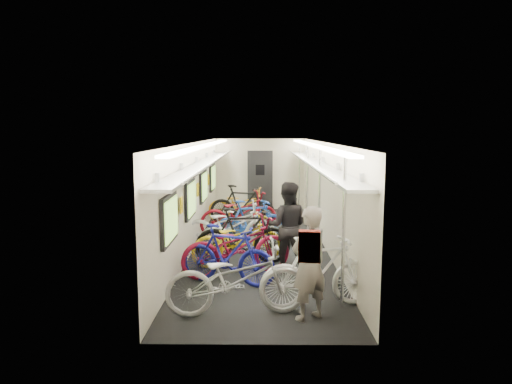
{
  "coord_description": "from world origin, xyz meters",
  "views": [
    {
      "loc": [
        0.02,
        -10.42,
        2.67
      ],
      "look_at": [
        -0.1,
        0.82,
        1.15
      ],
      "focal_mm": 32.0,
      "sensor_mm": 36.0,
      "label": 1
    }
  ],
  "objects_px": {
    "passenger_near": "(309,263)",
    "passenger_mid": "(287,226)",
    "bicycle_1": "(227,255)",
    "backpack": "(309,246)",
    "bicycle_0": "(237,279)"
  },
  "relations": [
    {
      "from": "passenger_near",
      "to": "passenger_mid",
      "type": "xyz_separation_m",
      "value": [
        -0.18,
        2.36,
        0.03
      ]
    },
    {
      "from": "bicycle_1",
      "to": "backpack",
      "type": "distance_m",
      "value": 2.69
    },
    {
      "from": "passenger_mid",
      "to": "bicycle_0",
      "type": "bearing_deg",
      "value": 75.68
    },
    {
      "from": "bicycle_1",
      "to": "passenger_near",
      "type": "bearing_deg",
      "value": -119.64
    },
    {
      "from": "passenger_near",
      "to": "passenger_mid",
      "type": "distance_m",
      "value": 2.37
    },
    {
      "from": "backpack",
      "to": "passenger_mid",
      "type": "bearing_deg",
      "value": 98.29
    },
    {
      "from": "passenger_mid",
      "to": "backpack",
      "type": "bearing_deg",
      "value": 98.08
    },
    {
      "from": "bicycle_0",
      "to": "passenger_mid",
      "type": "height_order",
      "value": "passenger_mid"
    },
    {
      "from": "backpack",
      "to": "bicycle_0",
      "type": "bearing_deg",
      "value": 140.59
    },
    {
      "from": "passenger_near",
      "to": "passenger_mid",
      "type": "relative_size",
      "value": 0.96
    },
    {
      "from": "bicycle_0",
      "to": "bicycle_1",
      "type": "relative_size",
      "value": 1.17
    },
    {
      "from": "bicycle_0",
      "to": "backpack",
      "type": "height_order",
      "value": "backpack"
    },
    {
      "from": "bicycle_0",
      "to": "passenger_mid",
      "type": "distance_m",
      "value": 2.41
    },
    {
      "from": "bicycle_0",
      "to": "passenger_mid",
      "type": "relative_size",
      "value": 1.21
    },
    {
      "from": "backpack",
      "to": "bicycle_1",
      "type": "bearing_deg",
      "value": 123.73
    }
  ]
}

